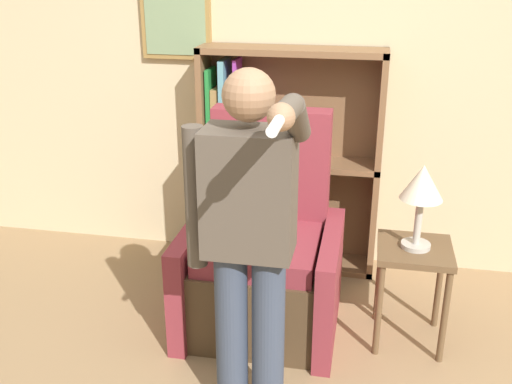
# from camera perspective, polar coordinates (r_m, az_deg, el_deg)

# --- Properties ---
(wall_back) EXTENTS (8.00, 0.11, 2.80)m
(wall_back) POSITION_cam_1_polar(r_m,az_deg,el_deg) (4.02, 6.62, 12.23)
(wall_back) COLOR beige
(wall_back) RESTS_ON ground_plane
(bookcase) EXTENTS (1.20, 0.28, 1.51)m
(bookcase) POSITION_cam_1_polar(r_m,az_deg,el_deg) (4.08, 1.44, 2.64)
(bookcase) COLOR brown
(bookcase) RESTS_ON ground_plane
(armchair) EXTENTS (0.89, 0.80, 1.24)m
(armchair) POSITION_cam_1_polar(r_m,az_deg,el_deg) (3.50, 0.69, -6.63)
(armchair) COLOR #4C3823
(armchair) RESTS_ON ground_plane
(person_standing) EXTENTS (0.53, 0.78, 1.65)m
(person_standing) POSITION_cam_1_polar(r_m,az_deg,el_deg) (2.56, -0.74, -4.25)
(person_standing) COLOR #384256
(person_standing) RESTS_ON ground_plane
(side_table) EXTENTS (0.40, 0.40, 0.59)m
(side_table) POSITION_cam_1_polar(r_m,az_deg,el_deg) (3.40, 14.75, -6.85)
(side_table) COLOR brown
(side_table) RESTS_ON ground_plane
(table_lamp) EXTENTS (0.22, 0.22, 0.47)m
(table_lamp) POSITION_cam_1_polar(r_m,az_deg,el_deg) (3.21, 15.52, 0.41)
(table_lamp) COLOR #B7B2A8
(table_lamp) RESTS_ON side_table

